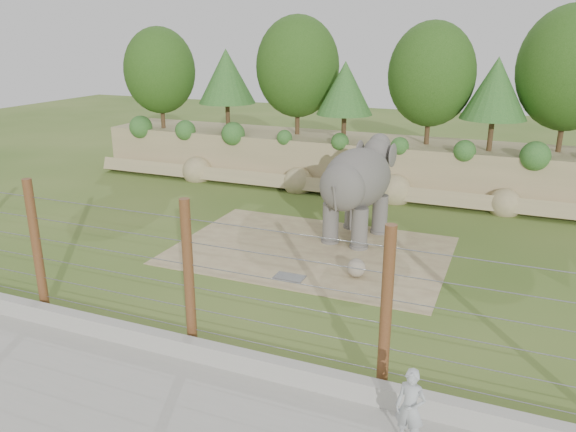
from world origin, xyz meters
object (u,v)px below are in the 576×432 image
at_px(stone_ball, 356,268).
at_px(zookeeper, 410,408).
at_px(elephant, 357,192).
at_px(barrier_fence, 189,275).

distance_m(stone_ball, zookeeper, 8.03).
relative_size(elephant, zookeeper, 2.80).
relative_size(stone_ball, barrier_fence, 0.03).
bearing_deg(elephant, barrier_fence, -91.31).
height_order(stone_ball, zookeeper, zookeeper).
relative_size(elephant, barrier_fence, 0.23).
bearing_deg(stone_ball, elephant, 106.44).
bearing_deg(barrier_fence, zookeeper, -14.59).
relative_size(barrier_fence, zookeeper, 12.22).
bearing_deg(zookeeper, stone_ball, 124.45).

